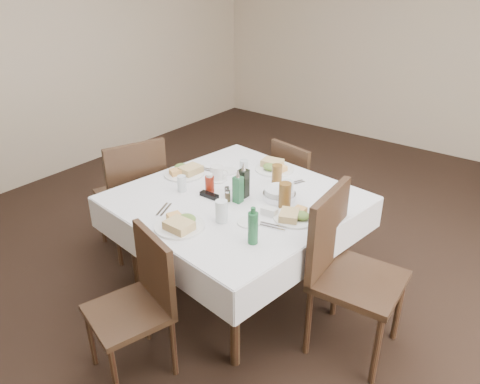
{
  "coord_description": "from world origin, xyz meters",
  "views": [
    {
      "loc": [
        1.63,
        -2.39,
        2.2
      ],
      "look_at": [
        -0.07,
        -0.17,
        0.8
      ],
      "focal_mm": 35.0,
      "sensor_mm": 36.0,
      "label": 1
    }
  ],
  "objects_px": {
    "chair_north": "(297,183)",
    "water_e": "(287,191)",
    "chair_south": "(141,297)",
    "coffee_mug": "(217,174)",
    "oil_cruet_dark": "(244,182)",
    "chair_east": "(344,263)",
    "ketchup_bottle": "(210,184)",
    "dining_table": "(236,207)",
    "chair_west": "(134,190)",
    "water_w": "(182,183)",
    "bread_basket": "(279,194)",
    "green_bottle": "(253,227)",
    "water_s": "(221,211)",
    "water_n": "(244,168)",
    "oil_cruet_green": "(238,188)"
  },
  "relations": [
    {
      "from": "bread_basket",
      "to": "green_bottle",
      "type": "distance_m",
      "value": 0.58
    },
    {
      "from": "water_w",
      "to": "oil_cruet_dark",
      "type": "distance_m",
      "value": 0.43
    },
    {
      "from": "chair_south",
      "to": "chair_west",
      "type": "xyz_separation_m",
      "value": [
        -0.95,
        0.79,
        0.07
      ]
    },
    {
      "from": "oil_cruet_green",
      "to": "dining_table",
      "type": "bearing_deg",
      "value": 140.27
    },
    {
      "from": "chair_north",
      "to": "water_s",
      "type": "relative_size",
      "value": 6.15
    },
    {
      "from": "chair_east",
      "to": "water_s",
      "type": "distance_m",
      "value": 0.79
    },
    {
      "from": "chair_north",
      "to": "bread_basket",
      "type": "distance_m",
      "value": 0.9
    },
    {
      "from": "chair_east",
      "to": "ketchup_bottle",
      "type": "distance_m",
      "value": 1.04
    },
    {
      "from": "bread_basket",
      "to": "coffee_mug",
      "type": "xyz_separation_m",
      "value": [
        -0.52,
        -0.03,
        0.01
      ]
    },
    {
      "from": "coffee_mug",
      "to": "water_e",
      "type": "bearing_deg",
      "value": 3.94
    },
    {
      "from": "water_n",
      "to": "green_bottle",
      "type": "height_order",
      "value": "green_bottle"
    },
    {
      "from": "dining_table",
      "to": "green_bottle",
      "type": "distance_m",
      "value": 0.6
    },
    {
      "from": "bread_basket",
      "to": "coffee_mug",
      "type": "distance_m",
      "value": 0.52
    },
    {
      "from": "water_n",
      "to": "oil_cruet_dark",
      "type": "xyz_separation_m",
      "value": [
        0.2,
        -0.27,
        0.05
      ]
    },
    {
      "from": "dining_table",
      "to": "water_w",
      "type": "xyz_separation_m",
      "value": [
        -0.35,
        -0.15,
        0.13
      ]
    },
    {
      "from": "dining_table",
      "to": "chair_west",
      "type": "xyz_separation_m",
      "value": [
        -0.94,
        -0.1,
        -0.12
      ]
    },
    {
      "from": "green_bottle",
      "to": "chair_north",
      "type": "bearing_deg",
      "value": 110.6
    },
    {
      "from": "water_n",
      "to": "oil_cruet_green",
      "type": "distance_m",
      "value": 0.42
    },
    {
      "from": "chair_north",
      "to": "water_e",
      "type": "xyz_separation_m",
      "value": [
        0.37,
        -0.77,
        0.34
      ]
    },
    {
      "from": "water_n",
      "to": "chair_south",
      "type": "bearing_deg",
      "value": -81.49
    },
    {
      "from": "dining_table",
      "to": "water_s",
      "type": "distance_m",
      "value": 0.37
    },
    {
      "from": "chair_north",
      "to": "chair_east",
      "type": "height_order",
      "value": "chair_east"
    },
    {
      "from": "chair_east",
      "to": "chair_west",
      "type": "bearing_deg",
      "value": -177.33
    },
    {
      "from": "chair_south",
      "to": "water_e",
      "type": "bearing_deg",
      "value": 74.79
    },
    {
      "from": "chair_west",
      "to": "water_w",
      "type": "distance_m",
      "value": 0.64
    },
    {
      "from": "green_bottle",
      "to": "water_s",
      "type": "bearing_deg",
      "value": 164.92
    },
    {
      "from": "oil_cruet_dark",
      "to": "chair_east",
      "type": "bearing_deg",
      "value": -4.13
    },
    {
      "from": "water_w",
      "to": "dining_table",
      "type": "bearing_deg",
      "value": 23.6
    },
    {
      "from": "chair_north",
      "to": "oil_cruet_dark",
      "type": "relative_size",
      "value": 3.45
    },
    {
      "from": "oil_cruet_green",
      "to": "ketchup_bottle",
      "type": "relative_size",
      "value": 1.7
    },
    {
      "from": "water_s",
      "to": "water_e",
      "type": "relative_size",
      "value": 0.99
    },
    {
      "from": "water_e",
      "to": "water_w",
      "type": "bearing_deg",
      "value": -153.7
    },
    {
      "from": "chair_east",
      "to": "oil_cruet_dark",
      "type": "relative_size",
      "value": 4.15
    },
    {
      "from": "chair_west",
      "to": "oil_cruet_dark",
      "type": "relative_size",
      "value": 4.0
    },
    {
      "from": "chair_west",
      "to": "ketchup_bottle",
      "type": "height_order",
      "value": "chair_west"
    },
    {
      "from": "chair_east",
      "to": "chair_west",
      "type": "xyz_separation_m",
      "value": [
        -1.77,
        -0.08,
        -0.02
      ]
    },
    {
      "from": "water_s",
      "to": "water_w",
      "type": "distance_m",
      "value": 0.51
    },
    {
      "from": "chair_south",
      "to": "coffee_mug",
      "type": "height_order",
      "value": "same"
    },
    {
      "from": "chair_west",
      "to": "water_n",
      "type": "height_order",
      "value": "chair_west"
    },
    {
      "from": "dining_table",
      "to": "chair_west",
      "type": "bearing_deg",
      "value": -173.9
    },
    {
      "from": "ketchup_bottle",
      "to": "coffee_mug",
      "type": "relative_size",
      "value": 0.87
    },
    {
      "from": "dining_table",
      "to": "coffee_mug",
      "type": "bearing_deg",
      "value": 154.45
    },
    {
      "from": "oil_cruet_green",
      "to": "coffee_mug",
      "type": "distance_m",
      "value": 0.37
    },
    {
      "from": "water_e",
      "to": "water_s",
      "type": "bearing_deg",
      "value": -109.43
    },
    {
      "from": "water_w",
      "to": "green_bottle",
      "type": "xyz_separation_m",
      "value": [
        0.77,
        -0.23,
        0.04
      ]
    },
    {
      "from": "water_n",
      "to": "oil_cruet_green",
      "type": "xyz_separation_m",
      "value": [
        0.22,
        -0.36,
        0.04
      ]
    },
    {
      "from": "water_e",
      "to": "green_bottle",
      "type": "xyz_separation_m",
      "value": [
        0.12,
        -0.56,
        0.03
      ]
    },
    {
      "from": "dining_table",
      "to": "coffee_mug",
      "type": "relative_size",
      "value": 10.26
    },
    {
      "from": "dining_table",
      "to": "chair_south",
      "type": "distance_m",
      "value": 0.91
    },
    {
      "from": "chair_east",
      "to": "water_e",
      "type": "distance_m",
      "value": 0.61
    }
  ]
}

